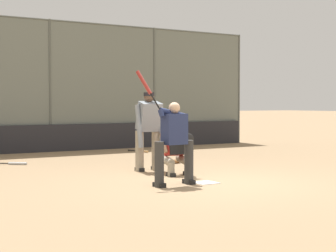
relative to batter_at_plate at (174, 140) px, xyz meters
name	(u,v)px	position (x,y,z in m)	size (l,w,h in m)	color
ground_plane	(205,183)	(-0.68, 0.05, -0.83)	(160.00, 160.00, 0.00)	#9E7F5B
home_plate_marker	(205,183)	(-0.68, 0.05, -0.83)	(0.43, 0.43, 0.01)	white
backstop_fence	(50,83)	(-0.68, -8.20, 1.32)	(15.22, 0.08, 4.13)	#515651
padding_wall	(52,138)	(-0.68, -8.10, -0.41)	(14.84, 0.18, 0.84)	#28282D
batter_at_plate	(174,140)	(0.00, 0.00, 0.00)	(1.03, 0.59, 2.11)	#333333
catcher_behind_plate	(176,148)	(-0.84, -1.21, -0.25)	(0.61, 0.74, 1.12)	gray
umpire_home	(149,128)	(-0.73, -2.16, 0.12)	(0.72, 0.44, 1.76)	gray
spare_bat_by_padding	(15,163)	(1.42, -4.98, -0.80)	(0.66, 0.56, 0.07)	black
spare_bat_third_base_side	(189,147)	(-5.01, -6.85, -0.80)	(0.71, 0.64, 0.07)	black
spare_bat_first_base_side	(141,151)	(-2.93, -6.44, -0.80)	(0.30, 0.81, 0.07)	black
fielding_glove_on_dirt	(176,161)	(-2.11, -3.17, -0.78)	(0.28, 0.21, 0.10)	brown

